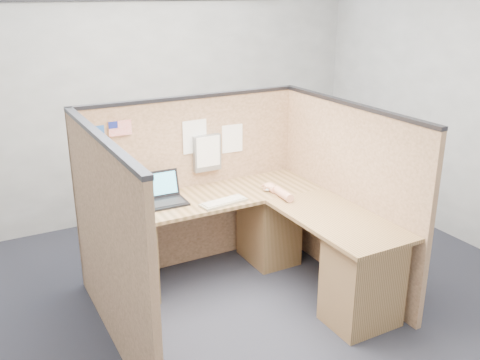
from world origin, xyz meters
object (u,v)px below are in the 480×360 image
l_desk (250,247)px  mouse (269,188)px  laptop (163,195)px  keyboard (224,202)px

l_desk → mouse: size_ratio=18.52×
laptop → mouse: 0.91m
laptop → mouse: laptop is taller
laptop → keyboard: laptop is taller
keyboard → laptop: bearing=138.6°
laptop → l_desk: bearing=-38.5°
laptop → keyboard: (0.41, -0.28, -0.04)m
l_desk → keyboard: keyboard is taller
keyboard → mouse: size_ratio=3.92×
l_desk → keyboard: (-0.14, 0.19, 0.35)m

